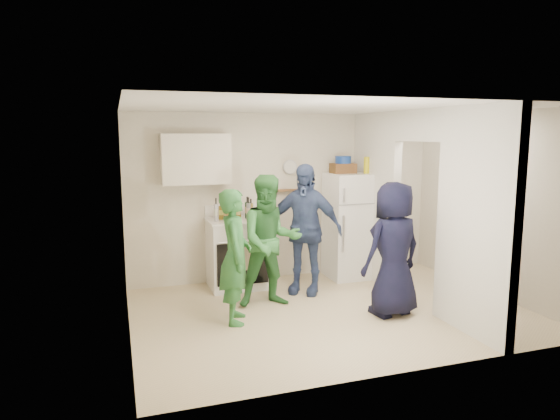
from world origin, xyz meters
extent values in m
plane|color=beige|center=(0.00, 0.00, 0.00)|extent=(4.80, 4.80, 0.00)
plane|color=silver|center=(0.00, 1.70, 1.25)|extent=(4.80, 0.00, 4.80)
plane|color=silver|center=(0.00, -1.70, 1.25)|extent=(4.80, 0.00, 4.80)
plane|color=silver|center=(-2.40, 0.00, 1.25)|extent=(0.00, 3.40, 3.40)
plane|color=silver|center=(2.40, 0.00, 1.25)|extent=(0.00, 3.40, 3.40)
plane|color=white|center=(0.00, 0.00, 2.50)|extent=(4.80, 4.80, 0.00)
cube|color=silver|center=(1.20, 1.10, 1.25)|extent=(0.12, 1.20, 2.50)
cube|color=silver|center=(1.20, -1.10, 1.25)|extent=(0.12, 1.20, 2.50)
cube|color=silver|center=(1.20, 0.00, 2.30)|extent=(0.12, 1.00, 0.40)
cube|color=white|center=(-0.86, 1.37, 0.50)|extent=(0.83, 0.69, 0.99)
cube|color=silver|center=(-1.40, 1.52, 1.85)|extent=(0.95, 0.34, 0.70)
cube|color=white|center=(0.90, 1.34, 0.80)|extent=(0.66, 0.64, 1.61)
cube|color=brown|center=(0.80, 1.39, 1.68)|extent=(0.35, 0.25, 0.15)
cylinder|color=navy|center=(0.80, 1.39, 1.81)|extent=(0.24, 0.24, 0.11)
cylinder|color=yellow|center=(1.12, 1.24, 1.73)|extent=(0.09, 0.09, 0.25)
cylinder|color=white|center=(0.05, 1.68, 1.70)|extent=(0.22, 0.02, 0.22)
cube|color=olive|center=(0.00, 1.65, 1.35)|extent=(0.35, 0.08, 0.03)
cube|color=black|center=(2.38, 0.20, 1.65)|extent=(0.03, 0.70, 0.80)
cube|color=white|center=(2.36, 0.20, 1.65)|extent=(0.04, 0.76, 0.86)
cube|color=white|center=(2.34, 0.20, 2.00)|extent=(0.04, 0.82, 0.18)
cylinder|color=orange|center=(-0.98, 1.15, 1.12)|extent=(0.09, 0.09, 0.25)
cylinder|color=#B80D0C|center=(-0.64, 1.17, 1.05)|extent=(0.09, 0.09, 0.12)
imported|color=#32742E|center=(-1.20, 0.05, 0.79)|extent=(0.50, 0.65, 1.57)
imported|color=#377D3E|center=(-0.64, 0.46, 0.85)|extent=(0.86, 0.69, 1.69)
imported|color=#3A557E|center=(-0.04, 0.83, 0.90)|extent=(1.11, 0.98, 1.80)
imported|color=black|center=(0.67, -0.32, 0.82)|extent=(0.88, 0.66, 1.64)
imported|color=black|center=(2.09, 0.11, 0.83)|extent=(0.94, 1.22, 1.66)
cylinder|color=brown|center=(-1.13, 1.49, 1.13)|extent=(0.06, 0.06, 0.27)
cylinder|color=#1E5A2F|center=(-1.03, 1.30, 1.13)|extent=(0.07, 0.07, 0.28)
cylinder|color=white|center=(-0.96, 1.52, 1.13)|extent=(0.07, 0.07, 0.28)
cylinder|color=#5A400F|center=(-0.86, 1.31, 1.13)|extent=(0.07, 0.07, 0.28)
cylinder|color=#A9B0BB|center=(-0.78, 1.54, 1.16)|extent=(0.06, 0.06, 0.33)
cylinder|color=#13361E|center=(-0.70, 1.39, 1.15)|extent=(0.07, 0.07, 0.32)
cylinder|color=#A78836|center=(-0.61, 1.51, 1.13)|extent=(0.07, 0.07, 0.27)
cylinder|color=#A7A7B3|center=(-1.17, 1.27, 1.16)|extent=(0.06, 0.06, 0.33)
cylinder|color=brown|center=(-0.80, 1.47, 1.12)|extent=(0.07, 0.07, 0.24)
cylinder|color=#1F5D2A|center=(-0.55, 1.25, 1.14)|extent=(0.06, 0.06, 0.30)
cylinder|color=olive|center=(-1.07, 1.42, 1.12)|extent=(0.07, 0.07, 0.26)
cylinder|color=gray|center=(-0.73, 1.22, 1.16)|extent=(0.06, 0.06, 0.33)
camera|label=1|loc=(-2.47, -5.47, 2.19)|focal=32.00mm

